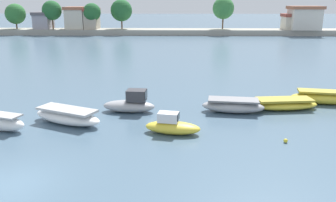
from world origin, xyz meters
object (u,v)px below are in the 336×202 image
moored_boat_1 (0,122)px  moored_boat_6 (284,104)px  moored_boat_7 (325,98)px  mooring_buoy_0 (64,110)px  moored_boat_5 (233,106)px  moored_boat_3 (131,104)px  mooring_buoy_1 (286,141)px  moored_boat_4 (172,126)px  moored_boat_2 (67,116)px

moored_boat_1 → moored_boat_6: moored_boat_1 is taller
moored_boat_6 → moored_boat_7: moored_boat_7 is taller
mooring_buoy_0 → moored_boat_5: bearing=1.3°
moored_boat_3 → moored_boat_6: size_ratio=0.75×
moored_boat_5 → mooring_buoy_0: (-13.14, -0.31, -0.35)m
moored_boat_6 → moored_boat_5: bearing=-174.6°
moored_boat_6 → mooring_buoy_1: moored_boat_6 is taller
moored_boat_6 → mooring_buoy_0: bearing=177.6°
moored_boat_7 → mooring_buoy_1: (-5.77, -8.62, -0.41)m
moored_boat_1 → mooring_buoy_1: bearing=13.1°
mooring_buoy_0 → mooring_buoy_1: bearing=-20.5°
moored_boat_4 → moored_boat_1: bearing=-171.3°
moored_boat_2 → moored_boat_4: size_ratio=1.49×
moored_boat_6 → mooring_buoy_0: moored_boat_6 is taller
moored_boat_1 → moored_boat_7: moored_boat_1 is taller
moored_boat_2 → mooring_buoy_0: (-1.04, 2.60, -0.37)m
moored_boat_1 → moored_boat_2: size_ratio=0.71×
moored_boat_2 → mooring_buoy_0: bearing=136.3°
moored_boat_3 → mooring_buoy_0: bearing=-173.1°
moored_boat_1 → moored_boat_4: moored_boat_4 is taller
moored_boat_4 → mooring_buoy_0: moored_boat_4 is taller
moored_boat_2 → mooring_buoy_0: size_ratio=17.79×
moored_boat_2 → mooring_buoy_1: size_ratio=22.45×
moored_boat_6 → mooring_buoy_0: 17.37m
moored_boat_4 → moored_boat_6: size_ratio=0.69×
moored_boat_2 → moored_boat_6: 16.72m
moored_boat_2 → moored_boat_1: bearing=-136.1°
mooring_buoy_0 → mooring_buoy_1: size_ratio=1.26×
moored_boat_1 → moored_boat_3: size_ratio=0.97×
moored_boat_3 → moored_boat_7: moored_boat_3 is taller
moored_boat_5 → mooring_buoy_0: moored_boat_5 is taller
moored_boat_4 → moored_boat_5: (4.67, 4.66, 0.02)m
moored_boat_3 → moored_boat_7: 16.28m
moored_boat_3 → moored_boat_5: size_ratio=0.84×
moored_boat_1 → moored_boat_5: 16.78m
moored_boat_3 → moored_boat_7: size_ratio=0.73×
moored_boat_4 → moored_boat_5: bearing=55.2°
moored_boat_2 → moored_boat_5: size_ratio=1.15×
mooring_buoy_1 → moored_boat_3: bearing=149.8°
moored_boat_4 → moored_boat_5: size_ratio=0.77×
moored_boat_3 → mooring_buoy_1: 11.92m
mooring_buoy_1 → moored_boat_6: bearing=75.0°
moored_boat_7 → moored_boat_1: bearing=-154.0°
moored_boat_2 → moored_boat_3: moored_boat_3 is taller
moored_boat_1 → moored_boat_5: size_ratio=0.81×
mooring_buoy_0 → moored_boat_1: bearing=-127.1°
moored_boat_4 → mooring_buoy_0: bearing=163.1°
moored_boat_3 → mooring_buoy_1: moored_boat_3 is taller
moored_boat_1 → mooring_buoy_1: (18.53, -1.74, -0.43)m
moored_boat_2 → moored_boat_7: size_ratio=1.00×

